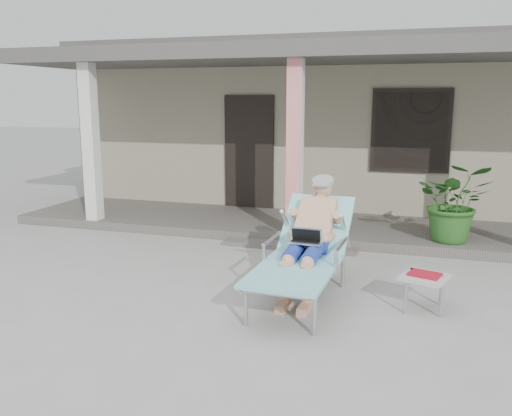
% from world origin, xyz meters
% --- Properties ---
extents(ground, '(60.00, 60.00, 0.00)m').
position_xyz_m(ground, '(0.00, 0.00, 0.00)').
color(ground, '#9E9E99').
rests_on(ground, ground).
extents(house, '(10.40, 5.40, 3.30)m').
position_xyz_m(house, '(0.00, 6.50, 1.67)').
color(house, '#9D957C').
rests_on(house, ground).
extents(porch_deck, '(10.00, 2.00, 0.15)m').
position_xyz_m(porch_deck, '(0.00, 3.00, 0.07)').
color(porch_deck, '#605B56').
rests_on(porch_deck, ground).
extents(porch_overhang, '(10.00, 2.30, 2.85)m').
position_xyz_m(porch_overhang, '(0.00, 2.95, 2.79)').
color(porch_overhang, silver).
rests_on(porch_overhang, porch_deck).
extents(porch_step, '(2.00, 0.30, 0.07)m').
position_xyz_m(porch_step, '(0.00, 1.85, 0.04)').
color(porch_step, '#605B56').
rests_on(porch_step, ground).
extents(lounger, '(0.87, 2.13, 1.36)m').
position_xyz_m(lounger, '(0.64, 0.03, 0.84)').
color(lounger, '#B7B7BC').
rests_on(lounger, ground).
extents(side_table, '(0.56, 0.56, 0.40)m').
position_xyz_m(side_table, '(1.92, -0.03, 0.34)').
color(side_table, '#B5B5B0').
rests_on(side_table, ground).
extents(potted_palm, '(1.05, 0.91, 1.15)m').
position_xyz_m(potted_palm, '(2.30, 2.43, 0.73)').
color(potted_palm, '#26591E').
rests_on(potted_palm, porch_deck).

